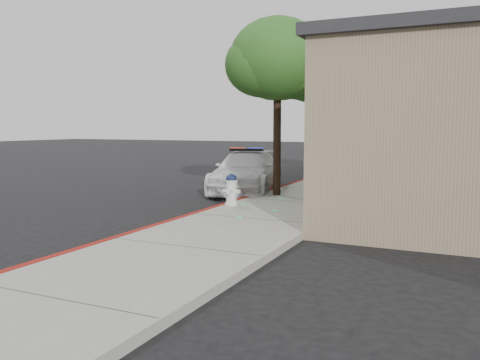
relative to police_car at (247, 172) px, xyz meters
name	(u,v)px	position (x,y,z in m)	size (l,w,h in m)	color
ground	(191,219)	(0.93, -5.36, -0.71)	(120.00, 120.00, 0.00)	black
sidewalk	(293,204)	(2.53, -2.36, -0.63)	(3.20, 60.00, 0.15)	gray
red_curb	(244,200)	(0.99, -2.36, -0.63)	(0.14, 60.00, 0.16)	maroon
police_car	(247,172)	(0.00, 0.00, 0.00)	(2.98, 5.16, 1.53)	silver
fire_hydrant	(231,189)	(1.28, -3.81, -0.12)	(0.49, 0.43, 0.86)	silver
street_tree_near	(278,63)	(1.64, -1.34, 3.47)	(3.13, 2.95, 5.40)	black
street_tree_mid	(314,74)	(1.64, 2.37, 3.49)	(2.86, 2.87, 5.37)	black
street_tree_far	(351,94)	(1.84, 7.60, 3.03)	(2.54, 2.64, 4.77)	black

